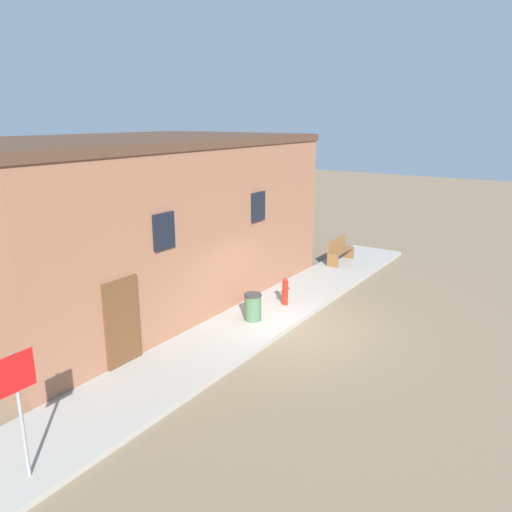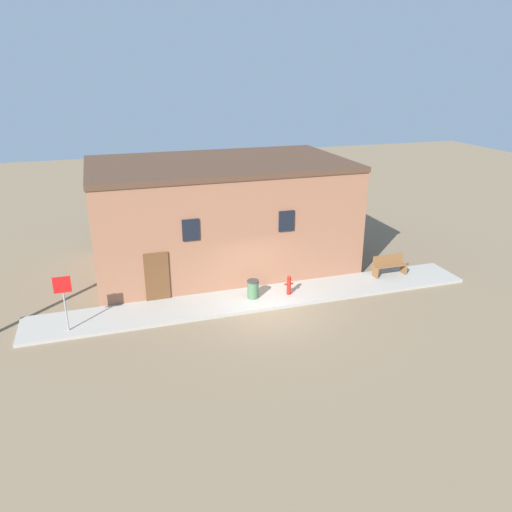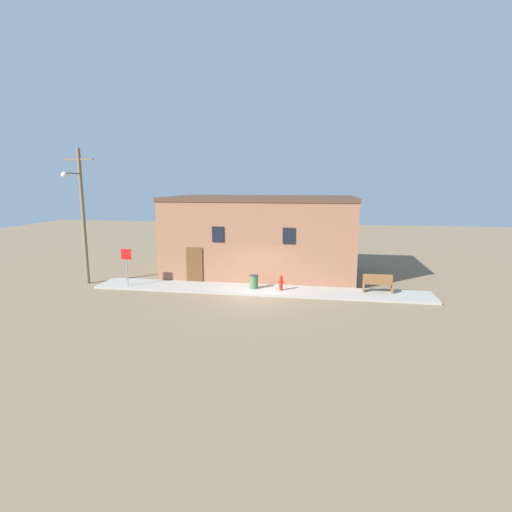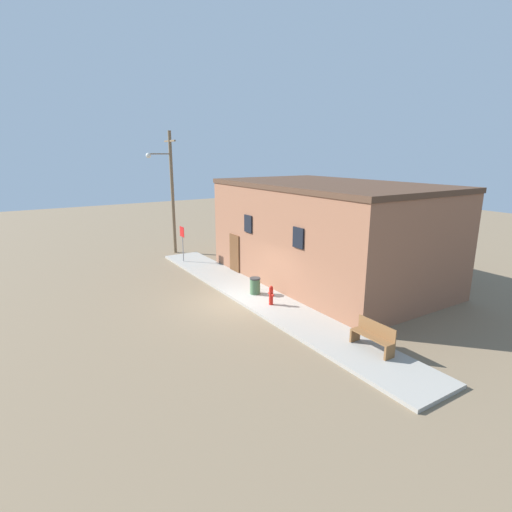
{
  "view_description": "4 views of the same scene",
  "coord_description": "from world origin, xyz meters",
  "px_view_note": "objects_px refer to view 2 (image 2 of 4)",
  "views": [
    {
      "loc": [
        -11.22,
        -6.3,
        5.71
      ],
      "look_at": [
        -0.16,
        1.1,
        2.0
      ],
      "focal_mm": 35.0,
      "sensor_mm": 36.0,
      "label": 1
    },
    {
      "loc": [
        -5.96,
        -17.06,
        9.21
      ],
      "look_at": [
        -0.16,
        1.1,
        2.0
      ],
      "focal_mm": 35.0,
      "sensor_mm": 36.0,
      "label": 2
    },
    {
      "loc": [
        3.54,
        -20.36,
        5.95
      ],
      "look_at": [
        -0.16,
        1.1,
        2.0
      ],
      "focal_mm": 28.0,
      "sensor_mm": 36.0,
      "label": 3
    },
    {
      "loc": [
        14.79,
        -8.31,
        6.53
      ],
      "look_at": [
        -0.16,
        1.1,
        2.0
      ],
      "focal_mm": 28.0,
      "sensor_mm": 36.0,
      "label": 4
    }
  ],
  "objects_px": {
    "fire_hydrant": "(289,285)",
    "stop_sign": "(63,294)",
    "bench": "(389,265)",
    "trash_bin": "(253,289)"
  },
  "relations": [
    {
      "from": "stop_sign",
      "to": "trash_bin",
      "type": "bearing_deg",
      "value": 4.79
    },
    {
      "from": "fire_hydrant",
      "to": "trash_bin",
      "type": "relative_size",
      "value": 1.1
    },
    {
      "from": "fire_hydrant",
      "to": "bench",
      "type": "height_order",
      "value": "bench"
    },
    {
      "from": "stop_sign",
      "to": "trash_bin",
      "type": "relative_size",
      "value": 2.75
    },
    {
      "from": "stop_sign",
      "to": "trash_bin",
      "type": "height_order",
      "value": "stop_sign"
    },
    {
      "from": "fire_hydrant",
      "to": "bench",
      "type": "xyz_separation_m",
      "value": [
        5.23,
        0.58,
        0.04
      ]
    },
    {
      "from": "fire_hydrant",
      "to": "bench",
      "type": "relative_size",
      "value": 0.54
    },
    {
      "from": "stop_sign",
      "to": "fire_hydrant",
      "type": "bearing_deg",
      "value": 3.0
    },
    {
      "from": "fire_hydrant",
      "to": "stop_sign",
      "type": "xyz_separation_m",
      "value": [
        -8.88,
        -0.46,
        1.06
      ]
    },
    {
      "from": "fire_hydrant",
      "to": "stop_sign",
      "type": "distance_m",
      "value": 8.95
    }
  ]
}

